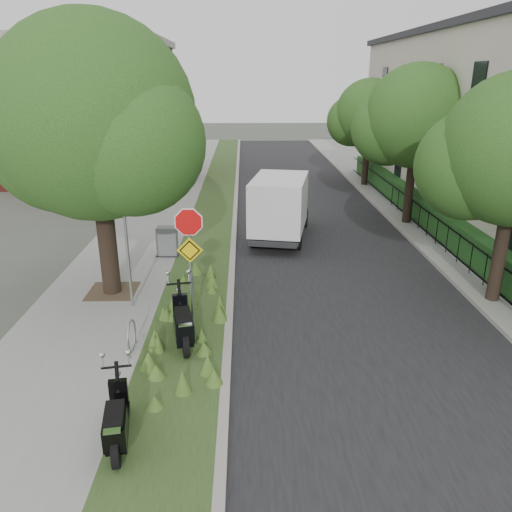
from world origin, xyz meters
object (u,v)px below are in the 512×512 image
Objects in this scene: sign_assembly at (190,244)px; box_truck at (281,204)px; scooter_far at (183,328)px; scooter_near at (117,427)px; utility_cabinet at (167,242)px.

sign_assembly is 8.16m from box_truck.
sign_assembly reaches higher than box_truck.
box_truck is (2.88, 8.63, 0.82)m from scooter_far.
box_truck reaches higher than scooter_near.
scooter_near is 0.90× the size of scooter_far.
scooter_far is 1.92× the size of utility_cabinet.
scooter_near is at bearing -102.32° from scooter_far.
utility_cabinet is at bearing 104.62° from sign_assembly.
utility_cabinet is (-0.53, 9.78, 0.08)m from scooter_near.
sign_assembly is 0.64× the size of box_truck.
sign_assembly is 1.79× the size of scooter_near.
scooter_near is 1.73× the size of utility_cabinet.
box_truck reaches higher than utility_cabinet.
sign_assembly is 5.80m from utility_cabinet.
box_truck is at bearing 70.12° from sign_assembly.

